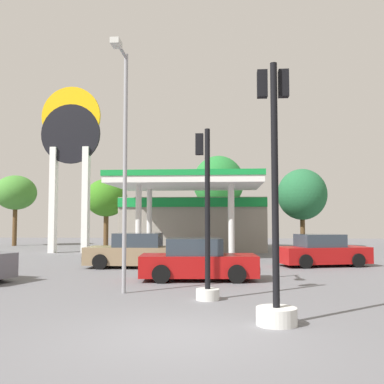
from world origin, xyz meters
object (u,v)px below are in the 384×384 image
object	(u,v)px
traffic_signal_2	(206,239)
tree_3	(302,195)
tree_1	(106,198)
corner_streetlamp	(124,146)
station_pole_sign	(70,148)
car_2	(198,261)
car_1	(322,252)
car_3	(135,252)
traffic_signal_0	(275,241)
tree_0	(16,193)
tree_2	(218,182)

from	to	relation	value
traffic_signal_2	tree_3	bearing A→B (deg)	74.17
tree_1	corner_streetlamp	xyz separation A→B (m)	(6.72, -22.91, 0.28)
traffic_signal_2	tree_3	xyz separation A→B (m)	(6.41, 22.60, 2.49)
station_pole_sign	car_2	world-z (taller)	station_pole_sign
station_pole_sign	tree_3	size ratio (longest dim) A/B	1.80
car_1	car_3	bearing A→B (deg)	-171.74
car_2	traffic_signal_0	bearing A→B (deg)	-73.24
traffic_signal_2	corner_streetlamp	xyz separation A→B (m)	(-2.40, 0.66, 2.61)
car_3	traffic_signal_0	size ratio (longest dim) A/B	0.80
tree_1	traffic_signal_0	bearing A→B (deg)	-67.97
car_1	tree_0	distance (m)	26.67
car_1	traffic_signal_2	xyz separation A→B (m)	(-4.93, -9.00, 0.92)
car_2	tree_1	world-z (taller)	tree_1
tree_1	tree_3	world-z (taller)	tree_3
car_2	tree_0	size ratio (longest dim) A/B	0.71
traffic_signal_0	corner_streetlamp	size ratio (longest dim) A/B	0.76
car_1	traffic_signal_0	world-z (taller)	traffic_signal_0
car_3	tree_2	xyz separation A→B (m)	(3.50, 14.11, 4.31)
car_3	tree_3	size ratio (longest dim) A/B	0.70
tree_0	car_2	bearing A→B (deg)	-50.60
car_1	corner_streetlamp	xyz separation A→B (m)	(-7.33, -8.34, 3.53)
car_1	tree_2	world-z (taller)	tree_2
car_1	tree_0	xyz separation A→B (m)	(-21.83, 14.86, 3.72)
car_1	tree_1	distance (m)	20.50
car_2	traffic_signal_0	world-z (taller)	traffic_signal_0
tree_2	corner_streetlamp	world-z (taller)	tree_2
car_1	tree_0	size ratio (longest dim) A/B	0.74
car_3	traffic_signal_0	distance (m)	11.62
car_2	car_3	world-z (taller)	car_3
station_pole_sign	car_3	xyz separation A→B (m)	(6.07, -8.48, -6.14)
traffic_signal_2	tree_2	bearing A→B (deg)	89.95
tree_2	car_2	bearing A→B (deg)	-91.51
car_2	traffic_signal_0	distance (m)	6.87
corner_streetlamp	tree_1	bearing A→B (deg)	106.35
tree_1	tree_3	xyz separation A→B (m)	(15.52, -0.97, 0.16)
car_3	tree_0	distance (m)	21.26
traffic_signal_2	tree_0	xyz separation A→B (m)	(-16.90, 23.85, 2.80)
tree_0	tree_1	distance (m)	7.81
tree_2	traffic_signal_0	bearing A→B (deg)	-86.54
car_1	car_2	bearing A→B (deg)	-136.22
car_2	tree_0	distance (m)	26.17
car_2	corner_streetlamp	distance (m)	5.13
traffic_signal_0	tree_2	xyz separation A→B (m)	(-1.48, 24.57, 3.35)
car_1	tree_3	bearing A→B (deg)	83.81
traffic_signal_0	tree_0	size ratio (longest dim) A/B	0.91
tree_1	traffic_signal_2	bearing A→B (deg)	-68.85
station_pole_sign	corner_streetlamp	bearing A→B (deg)	-65.33
car_3	traffic_signal_2	xyz separation A→B (m)	(3.49, -7.78, 0.89)
car_1	traffic_signal_0	distance (m)	12.21
tree_2	tree_3	size ratio (longest dim) A/B	1.16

